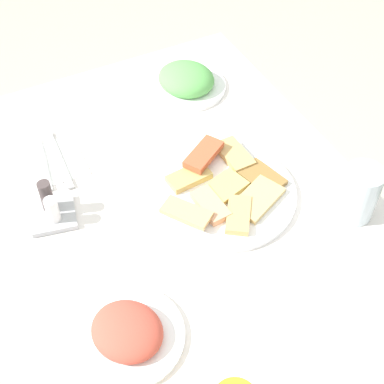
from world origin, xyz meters
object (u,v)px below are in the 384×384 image
Objects in this scene: fork at (59,159)px; salad_plate_rice at (186,81)px; paper_napkin at (51,163)px; drinking_glass at (359,193)px; dining_table at (172,234)px; salad_plate_greens at (128,333)px; condiment_caddy at (51,209)px; pide_platter at (224,190)px; spoon at (43,164)px.

salad_plate_rice is at bearing -71.61° from fork.
fork is at bearing -90.00° from paper_napkin.
paper_napkin is (0.42, 0.51, -0.06)m from drinking_glass.
dining_table is 0.32m from salad_plate_greens.
dining_table is 0.41m from drinking_glass.
salad_plate_rice is 0.50m from condiment_caddy.
dining_table is 5.43× the size of fork.
pide_platter is at bearing -129.58° from fork.
paper_napkin is at bearing 92.70° from fork.
drinking_glass is 0.66m from paper_napkin.
drinking_glass is at bearing -119.80° from dining_table.
pide_platter is 2.54× the size of drinking_glass.
paper_napkin is at bearing -81.90° from spoon.
paper_napkin is at bearing 49.50° from pide_platter.
fork is at bearing -22.04° from condiment_caddy.
condiment_caddy reaches higher than pide_platter.
condiment_caddy reaches higher than dining_table.
drinking_glass is (-0.19, -0.32, 0.16)m from dining_table.
condiment_caddy reaches higher than paper_napkin.
spoon is (0.23, 0.20, 0.10)m from dining_table.
paper_napkin is (-0.10, 0.39, -0.02)m from salad_plate_rice.
pide_platter reaches higher than paper_napkin.
salad_plate_rice reaches higher than dining_table.
salad_plate_rice is at bearing 12.72° from drinking_glass.
paper_napkin is 0.02m from fork.
spoon is at bearing 0.96° from salad_plate_greens.
salad_plate_greens is 0.98× the size of salad_plate_rice.
fork is at bearing 49.36° from drinking_glass.
pide_platter is 0.37m from salad_plate_greens.
spoon reaches higher than dining_table.
paper_napkin is 0.73× the size of fork.
salad_plate_greens reaches higher than spoon.
paper_napkin is (0.23, 0.18, 0.10)m from dining_table.
fork is at bearing -3.46° from salad_plate_greens.
salad_plate_greens is at bearing -174.13° from condiment_caddy.
condiment_caddy is (0.32, 0.03, 0.01)m from salad_plate_greens.
dining_table is at bearing 80.04° from pide_platter.
pide_platter reaches higher than dining_table.
salad_plate_rice is (0.36, -0.09, 0.01)m from pide_platter.
salad_plate_rice is 0.42m from spoon.
salad_plate_greens reaches higher than dining_table.
salad_plate_greens is 1.83× the size of condiment_caddy.
condiment_caddy is at bearing 120.52° from salad_plate_rice.
fork and spoon have the same top height.
dining_table is 6.31× the size of spoon.
fork is at bearing 35.08° from dining_table.
condiment_caddy is at bearing 5.87° from salad_plate_greens.
salad_plate_rice reaches higher than fork.
dining_table is at bearing 60.20° from drinking_glass.
salad_plate_rice is 0.39m from fork.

